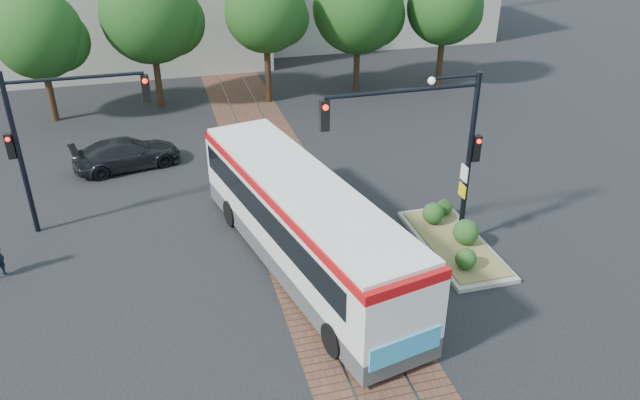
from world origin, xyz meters
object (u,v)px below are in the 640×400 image
Objects in this scene: signal_pole_main at (437,138)px; city_bus at (302,220)px; parked_car at (127,153)px; signal_pole_left at (50,130)px; traffic_island at (454,237)px.

city_bus is at bearing 179.43° from signal_pole_main.
signal_pole_main reaches higher than parked_car.
city_bus reaches higher than parked_car.
signal_pole_main is at bearing -12.92° from city_bus.
signal_pole_main is 1.30× the size of parked_car.
traffic_island is at bearing -20.36° from signal_pole_left.
signal_pole_left is at bearing 136.08° from city_bus.
traffic_island is 14.50m from signal_pole_left.
signal_pole_left is at bearing 158.55° from signal_pole_main.
parked_car is (-5.65, 9.63, -1.09)m from city_bus.
signal_pole_main reaches higher than signal_pole_left.
signal_pole_left is (-13.19, 4.89, 3.54)m from traffic_island.
parked_car is at bearing 66.71° from signal_pole_left.
signal_pole_main is 13.14m from signal_pole_left.
traffic_island is at bearing -144.10° from parked_car.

